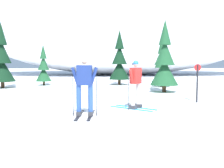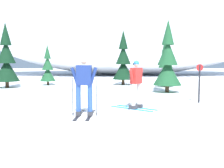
{
  "view_description": "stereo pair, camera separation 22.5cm",
  "coord_description": "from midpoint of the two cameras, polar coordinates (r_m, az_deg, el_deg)",
  "views": [
    {
      "loc": [
        -1.39,
        -8.13,
        1.68
      ],
      "look_at": [
        -1.08,
        0.43,
        0.95
      ],
      "focal_mm": 41.55,
      "sensor_mm": 36.0,
      "label": 1
    },
    {
      "loc": [
        -1.17,
        -8.13,
        1.68
      ],
      "look_at": [
        -1.08,
        0.43,
        0.95
      ],
      "focal_mm": 41.55,
      "sensor_mm": 36.0,
      "label": 2
    }
  ],
  "objects": [
    {
      "name": "pine_tree_far_right",
      "position": [
        17.84,
        10.55,
        3.97
      ],
      "size": [
        1.31,
        1.31,
        3.4
      ],
      "color": "#47301E",
      "rests_on": "ground"
    },
    {
      "name": "skier_navy_jacket",
      "position": [
        8.01,
        -6.87,
        -0.14
      ],
      "size": [
        0.84,
        1.63,
        1.84
      ],
      "color": "black",
      "rests_on": "ground"
    },
    {
      "name": "pine_tree_center_left",
      "position": [
        19.35,
        -15.15,
        3.35
      ],
      "size": [
        1.13,
        1.13,
        2.92
      ],
      "color": "#47301E",
      "rests_on": "ground"
    },
    {
      "name": "pine_tree_center_right",
      "position": [
        14.63,
        11.06,
        4.76
      ],
      "size": [
        1.54,
        1.54,
        4.0
      ],
      "color": "#47301E",
      "rests_on": "ground"
    },
    {
      "name": "trail_marker_post",
      "position": [
        11.24,
        17.71,
        0.65
      ],
      "size": [
        0.28,
        0.07,
        1.59
      ],
      "color": "black",
      "rests_on": "ground"
    },
    {
      "name": "snow_ridge_background",
      "position": [
        34.15,
        1.88,
        15.53
      ],
      "size": [
        40.77,
        18.43,
        15.98
      ],
      "primitive_type": "ellipsoid",
      "color": "white",
      "rests_on": "ground"
    },
    {
      "name": "ground_plane",
      "position": [
        8.4,
        6.77,
        -6.69
      ],
      "size": [
        120.0,
        120.0,
        0.0
      ],
      "primitive_type": "plane",
      "color": "white"
    },
    {
      "name": "skier_red_jacket",
      "position": [
        9.27,
        4.49,
        0.09
      ],
      "size": [
        1.63,
        1.45,
        1.73
      ],
      "color": "#2893CC",
      "rests_on": "ground"
    },
    {
      "name": "pine_tree_far_left",
      "position": [
        18.16,
        -23.41,
        4.75
      ],
      "size": [
        1.63,
        1.63,
        4.22
      ],
      "color": "#47301E",
      "rests_on": "ground"
    },
    {
      "name": "pine_tree_center",
      "position": [
        19.08,
        1.31,
        4.87
      ],
      "size": [
        1.55,
        1.55,
        4.01
      ],
      "color": "#47301E",
      "rests_on": "ground"
    }
  ]
}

